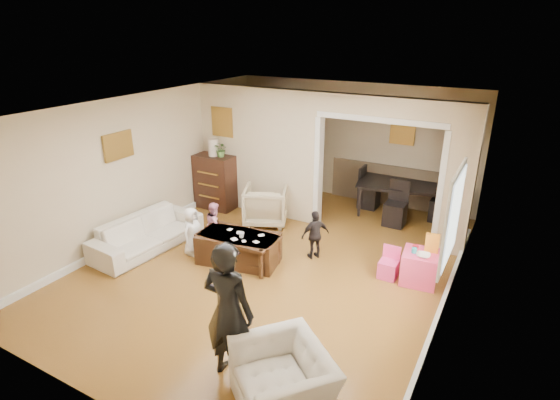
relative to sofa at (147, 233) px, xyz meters
The scene contains 27 objects.
floor 2.32m from the sofa, 16.48° to the left, with size 7.00×7.00×0.00m, color #A9722B.
partition_left 2.78m from the sofa, 71.24° to the left, with size 2.75×0.18×2.60m, color #C9B993.
partition_right 5.38m from the sofa, 27.65° to the left, with size 0.55×0.18×2.60m, color #C9B993.
partition_header 4.64m from the sofa, 36.56° to the left, with size 2.22×0.18×0.35m, color #C9B993.
window_pane 5.10m from the sofa, ahead, with size 0.03×0.95×1.10m, color white.
framed_art_partition 2.82m from the sofa, 89.79° to the left, with size 0.45×0.03×0.55m, color brown.
framed_art_sofa_wall 1.59m from the sofa, behind, with size 0.03×0.55×0.40m, color brown.
framed_art_alcove 5.45m from the sofa, 51.05° to the left, with size 0.45×0.03×0.55m, color brown.
sofa is the anchor object (origin of this frame).
armchair_back 2.33m from the sofa, 56.87° to the left, with size 0.82×0.84×0.77m, color tan.
armchair_front 4.26m from the sofa, 27.06° to the right, with size 1.02×0.89×0.66m, color beige.
dresser 2.17m from the sofa, 92.64° to the left, with size 0.85×0.48×1.17m, color #341A0F.
table_lamp 2.39m from the sofa, 92.64° to the left, with size 0.22×0.22×0.36m, color beige.
potted_plant 2.38m from the sofa, 87.31° to the left, with size 0.29×0.25×0.32m, color #466C30.
coffee_table 1.73m from the sofa, 12.40° to the left, with size 1.32×0.66×0.49m, color #3B2313.
coffee_cup 1.83m from the sofa, 10.18° to the left, with size 0.10×0.10×0.09m, color white.
play_table 4.63m from the sofa, 15.04° to the left, with size 0.52×0.52×0.50m, color #FC427B.
cereal_box 4.78m from the sofa, 15.82° to the left, with size 0.20×0.07×0.30m, color gold.
cyan_cup 4.52m from the sofa, 14.75° to the left, with size 0.08×0.08×0.08m, color teal.
toy_block 4.55m from the sofa, 16.89° to the left, with size 0.08×0.06×0.05m, color #B6162D.
play_bowl 4.65m from the sofa, 13.45° to the left, with size 0.21×0.21×0.05m, color white.
dining_table 5.17m from the sofa, 46.59° to the left, with size 1.94×1.08×0.68m, color black.
adult_person 3.60m from the sofa, 30.75° to the right, with size 0.61×0.40×1.68m, color black.
child_kneel_a 0.88m from the sofa, 14.78° to the left, with size 0.42×0.27×0.86m, color white.
child_kneel_b 1.20m from the sofa, 34.18° to the left, with size 0.40×0.31×0.83m, color pink.
child_toddler 2.96m from the sofa, 22.27° to the left, with size 0.50×0.21×0.86m, color black.
craft_papers 1.85m from the sofa, 11.82° to the left, with size 0.73×0.47×0.00m.
Camera 1 is at (3.28, -5.71, 3.71)m, focal length 28.53 mm.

